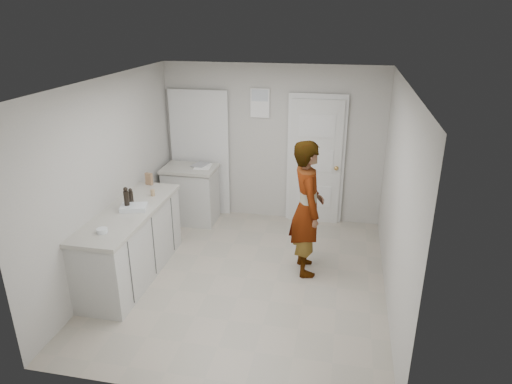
% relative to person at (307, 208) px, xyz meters
% --- Properties ---
extents(ground, '(4.00, 4.00, 0.00)m').
position_rel_person_xyz_m(ground, '(-0.72, -0.37, -0.89)').
color(ground, '#ADA291').
rests_on(ground, ground).
extents(room_shell, '(4.00, 4.00, 4.00)m').
position_rel_person_xyz_m(room_shell, '(-0.90, 1.59, 0.13)').
color(room_shell, '#B1ADA7').
rests_on(room_shell, ground).
extents(main_counter, '(0.64, 1.96, 0.93)m').
position_rel_person_xyz_m(main_counter, '(-2.17, -0.57, -0.46)').
color(main_counter, silver).
rests_on(main_counter, ground).
extents(side_counter, '(0.84, 0.61, 0.93)m').
position_rel_person_xyz_m(side_counter, '(-1.97, 1.18, -0.46)').
color(side_counter, silver).
rests_on(side_counter, ground).
extents(person, '(0.59, 0.74, 1.78)m').
position_rel_person_xyz_m(person, '(0.00, 0.00, 0.00)').
color(person, silver).
rests_on(person, ground).
extents(cake_mix_box, '(0.11, 0.07, 0.17)m').
position_rel_person_xyz_m(cake_mix_box, '(-2.28, 0.33, 0.12)').
color(cake_mix_box, olive).
rests_on(cake_mix_box, main_counter).
extents(spice_jar, '(0.06, 0.06, 0.08)m').
position_rel_person_xyz_m(spice_jar, '(-2.05, -0.06, 0.08)').
color(spice_jar, tan).
rests_on(spice_jar, main_counter).
extents(oil_cruet_a, '(0.06, 0.06, 0.23)m').
position_rel_person_xyz_m(oil_cruet_a, '(-2.19, -0.41, 0.14)').
color(oil_cruet_a, black).
rests_on(oil_cruet_a, main_counter).
extents(oil_cruet_b, '(0.07, 0.07, 0.30)m').
position_rel_person_xyz_m(oil_cruet_b, '(-2.18, -0.54, 0.18)').
color(oil_cruet_b, black).
rests_on(oil_cruet_b, main_counter).
extents(baking_dish, '(0.36, 0.30, 0.06)m').
position_rel_person_xyz_m(baking_dish, '(-2.10, -0.53, 0.06)').
color(baking_dish, silver).
rests_on(baking_dish, main_counter).
extents(egg_bowl, '(0.12, 0.12, 0.05)m').
position_rel_person_xyz_m(egg_bowl, '(-2.17, -1.20, 0.06)').
color(egg_bowl, silver).
rests_on(egg_bowl, main_counter).
extents(papers, '(0.28, 0.34, 0.01)m').
position_rel_person_xyz_m(papers, '(-1.77, 1.25, 0.04)').
color(papers, white).
rests_on(papers, side_counter).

